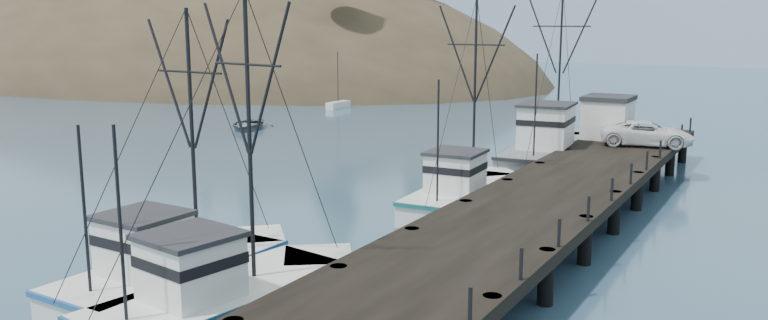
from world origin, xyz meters
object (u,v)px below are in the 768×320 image
at_px(trawler_near, 231,297).
at_px(pickup_truck, 647,133).
at_px(trawler_mid, 179,272).
at_px(motorboat, 248,129).
at_px(work_vessel, 552,152).
at_px(pier_shed, 608,117).
at_px(pier, 559,191).
at_px(trawler_far, 466,193).

bearing_deg(trawler_near, pickup_truck, 76.50).
bearing_deg(trawler_mid, pickup_truck, 70.20).
distance_m(pickup_truck, motorboat, 35.37).
relative_size(work_vessel, pier_shed, 4.44).
bearing_deg(work_vessel, trawler_near, -93.04).
bearing_deg(trawler_near, motorboat, 129.33).
distance_m(pier, pier_shed, 15.55).
relative_size(pier, trawler_mid, 4.22).
bearing_deg(work_vessel, trawler_far, -93.99).
xyz_separation_m(trawler_mid, motorboat, (-24.57, 33.03, -0.82)).
xyz_separation_m(trawler_near, pier_shed, (4.36, 31.79, 2.60)).
height_order(pier, motorboat, pier).
distance_m(trawler_mid, trawler_far, 16.79).
height_order(trawler_mid, pier_shed, trawler_mid).
xyz_separation_m(trawler_near, pickup_truck, (7.21, 30.02, 1.95)).
bearing_deg(trawler_near, work_vessel, 86.96).
distance_m(trawler_far, pier_shed, 15.21).
distance_m(trawler_near, trawler_far, 17.27).
distance_m(pier, trawler_near, 17.45).
xyz_separation_m(pier_shed, motorboat, (-32.20, 2.18, -3.42)).
bearing_deg(trawler_mid, pier, 59.48).
height_order(pier, trawler_mid, trawler_mid).
relative_size(trawler_mid, pier_shed, 3.26).
xyz_separation_m(pier, pier_shed, (-1.50, 15.38, 1.73)).
relative_size(trawler_near, pier_shed, 3.43).
distance_m(trawler_far, motorboat, 33.10).
xyz_separation_m(pier_shed, pickup_truck, (2.85, -1.77, -0.65)).
bearing_deg(trawler_far, pier_shed, 75.94).
bearing_deg(trawler_mid, motorboat, 126.65).
bearing_deg(pier, trawler_near, -109.65).
distance_m(trawler_near, pier_shed, 32.20).
bearing_deg(trawler_mid, trawler_near, -16.17).
bearing_deg(trawler_far, pickup_truck, 63.05).
relative_size(trawler_far, pickup_truck, 2.01).
height_order(trawler_far, work_vessel, work_vessel).
bearing_deg(motorboat, pier_shed, -27.71).
relative_size(pier, work_vessel, 3.09).
bearing_deg(trawler_near, pier, 70.35).
bearing_deg(trawler_far, trawler_near, -92.39).
xyz_separation_m(work_vessel, pier_shed, (2.81, 2.69, 2.19)).
height_order(trawler_mid, pickup_truck, trawler_mid).
bearing_deg(pier_shed, trawler_near, -97.81).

